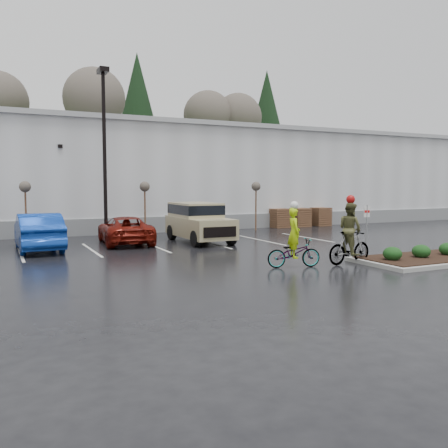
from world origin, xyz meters
name	(u,v)px	position (x,y,z in m)	size (l,w,h in m)	color
ground	(288,268)	(0.00, 0.00, 0.00)	(120.00, 120.00, 0.00)	black
warehouse	(131,176)	(0.00, 21.99, 3.65)	(60.50, 15.50, 7.20)	silver
wooded_ridge	(82,185)	(0.00, 45.00, 3.00)	(80.00, 25.00, 6.00)	#21401B
lamppost	(104,135)	(-4.00, 12.00, 5.69)	(0.50, 1.00, 9.22)	black
sapling_west	(25,190)	(-8.00, 13.00, 2.73)	(0.60, 0.60, 3.20)	#44291B
sapling_mid	(145,189)	(-1.50, 13.00, 2.73)	(0.60, 0.60, 3.20)	#44291B
sapling_east	(256,189)	(6.00, 13.00, 2.73)	(0.60, 0.60, 3.20)	#44291B
pallet_stack_a	(280,218)	(8.50, 14.00, 0.68)	(1.20, 1.20, 1.35)	#44291B
pallet_stack_b	(300,217)	(10.20, 14.00, 0.68)	(1.20, 1.20, 1.35)	#44291B
pallet_stack_c	(321,217)	(12.00, 14.00, 0.68)	(1.20, 1.20, 1.35)	#44291B
curb_island	(448,257)	(7.00, -1.00, 0.07)	(8.00, 3.00, 0.15)	gray
mulch_bed	(448,255)	(7.00, -1.00, 0.17)	(7.60, 2.60, 0.04)	black
shrub_a	(392,254)	(4.00, -1.00, 0.41)	(0.70, 0.70, 0.52)	black
shrub_b	(421,251)	(5.50, -1.00, 0.41)	(0.70, 0.70, 0.52)	black
shrub_c	(448,249)	(7.00, -1.00, 0.41)	(0.70, 0.70, 0.52)	black
fire_lane_sign	(367,225)	(3.80, 0.20, 1.41)	(0.30, 0.05, 2.20)	gray
car_blue	(38,232)	(-7.69, 8.98, 0.86)	(1.81, 5.20, 1.71)	navy
car_red	(125,230)	(-3.52, 9.67, 0.70)	(2.32, 5.03, 1.40)	maroon
suv_tan	(200,222)	(0.20, 8.71, 1.03)	(2.20, 5.10, 2.06)	tan
cyclist_hivis	(294,247)	(0.31, 0.10, 0.74)	(2.10, 1.14, 2.41)	#3F3F44
cyclist_olive	(350,239)	(2.63, -0.19, 0.94)	(2.06, 1.01, 2.62)	#3F3F44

